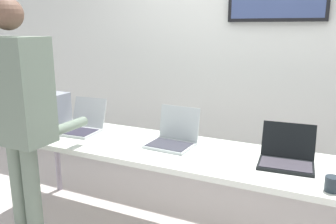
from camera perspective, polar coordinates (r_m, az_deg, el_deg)
back_wall at (r=3.41m, az=12.22°, el=8.95°), size 8.00×0.11×2.62m
workbench at (r=2.49m, az=5.11°, el=-7.61°), size 3.35×0.70×0.73m
equipment_box at (r=3.24m, az=-19.52°, el=0.26°), size 0.33×0.32×0.30m
laptop_station_0 at (r=3.02m, az=-13.88°, el=-1.97°), size 0.34×0.37×0.26m
laptop_station_1 at (r=2.60m, az=0.92°, el=-4.08°), size 0.34×0.32×0.27m
laptop_station_2 at (r=2.38m, az=18.93°, el=-6.77°), size 0.36×0.35×0.24m
person at (r=2.45m, az=-23.41°, el=0.46°), size 0.44×0.59×1.77m
coffee_mug at (r=2.09m, az=25.38°, el=-10.65°), size 0.08×0.08×0.08m
paper_sheet at (r=3.01m, az=-19.58°, el=-3.61°), size 0.26×0.33×0.00m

